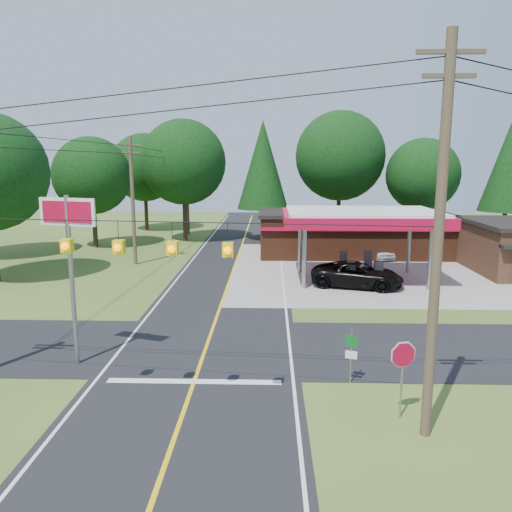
{
  "coord_description": "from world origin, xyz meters",
  "views": [
    {
      "loc": [
        2.82,
        -20.9,
        8.07
      ],
      "look_at": [
        2.0,
        7.0,
        2.8
      ],
      "focal_mm": 35.0,
      "sensor_mm": 36.0,
      "label": 1
    }
  ],
  "objects_px": {
    "suv_car": "(357,275)",
    "octagonal_stop_sign": "(403,361)",
    "gas_canopy": "(362,219)",
    "sedan_car": "(379,251)",
    "big_stop_sign": "(69,241)"
  },
  "relations": [
    {
      "from": "sedan_car",
      "to": "octagonal_stop_sign",
      "type": "distance_m",
      "value": 27.5
    },
    {
      "from": "gas_canopy",
      "to": "octagonal_stop_sign",
      "type": "bearing_deg",
      "value": -96.0
    },
    {
      "from": "gas_canopy",
      "to": "sedan_car",
      "type": "xyz_separation_m",
      "value": [
        3.0,
        8.0,
        -3.6
      ]
    },
    {
      "from": "octagonal_stop_sign",
      "to": "sedan_car",
      "type": "bearing_deg",
      "value": 79.51
    },
    {
      "from": "big_stop_sign",
      "to": "octagonal_stop_sign",
      "type": "relative_size",
      "value": 2.64
    },
    {
      "from": "gas_canopy",
      "to": "octagonal_stop_sign",
      "type": "distance_m",
      "value": 19.26
    },
    {
      "from": "big_stop_sign",
      "to": "octagonal_stop_sign",
      "type": "height_order",
      "value": "big_stop_sign"
    },
    {
      "from": "gas_canopy",
      "to": "suv_car",
      "type": "height_order",
      "value": "gas_canopy"
    },
    {
      "from": "gas_canopy",
      "to": "suv_car",
      "type": "bearing_deg",
      "value": -104.33
    },
    {
      "from": "suv_car",
      "to": "octagonal_stop_sign",
      "type": "relative_size",
      "value": 2.28
    },
    {
      "from": "gas_canopy",
      "to": "big_stop_sign",
      "type": "distance_m",
      "value": 20.54
    },
    {
      "from": "octagonal_stop_sign",
      "to": "suv_car",
      "type": "bearing_deg",
      "value": 84.97
    },
    {
      "from": "suv_car",
      "to": "big_stop_sign",
      "type": "height_order",
      "value": "big_stop_sign"
    },
    {
      "from": "suv_car",
      "to": "sedan_car",
      "type": "distance_m",
      "value": 10.56
    },
    {
      "from": "sedan_car",
      "to": "gas_canopy",
      "type": "bearing_deg",
      "value": -122.8
    }
  ]
}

